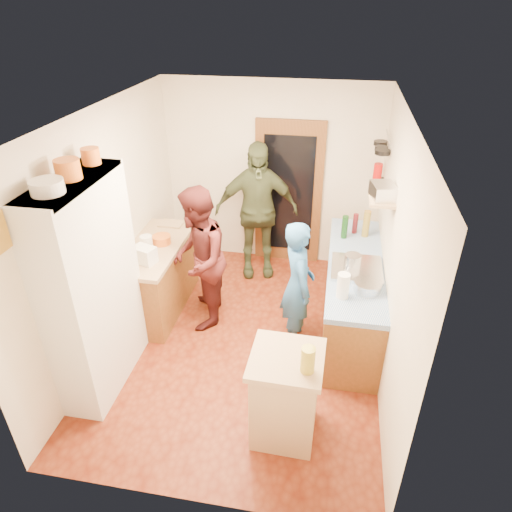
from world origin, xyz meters
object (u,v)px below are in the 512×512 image
(island_base, at_px, (285,398))
(person_hob, at_px, (301,286))
(hutch_body, at_px, (93,289))
(person_back, at_px, (258,211))
(right_counter_base, at_px, (352,296))
(person_left, at_px, (201,258))

(island_base, xyz_separation_m, person_hob, (0.00, 1.31, 0.33))
(hutch_body, xyz_separation_m, person_back, (1.18, 2.32, -0.14))
(person_back, bearing_deg, right_counter_base, -51.39)
(island_base, xyz_separation_m, person_left, (-1.18, 1.52, 0.44))
(person_hob, bearing_deg, person_back, 8.82)
(right_counter_base, relative_size, person_back, 1.14)
(island_base, xyz_separation_m, person_back, (-0.73, 2.71, 0.53))
(right_counter_base, xyz_separation_m, person_left, (-1.77, -0.17, 0.45))
(hutch_body, bearing_deg, island_base, -11.55)
(hutch_body, bearing_deg, person_back, 62.92)
(hutch_body, distance_m, island_base, 2.06)
(hutch_body, bearing_deg, person_left, 57.16)
(island_base, bearing_deg, person_left, 127.96)
(hutch_body, distance_m, right_counter_base, 2.90)
(person_back, bearing_deg, person_hob, -76.16)
(person_hob, xyz_separation_m, person_left, (-1.19, 0.21, 0.11))
(person_hob, bearing_deg, island_base, 161.21)
(person_back, bearing_deg, person_left, -124.71)
(person_left, bearing_deg, person_back, 148.73)
(hutch_body, height_order, island_base, hutch_body)
(right_counter_base, height_order, person_left, person_left)
(person_left, height_order, person_back, person_back)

